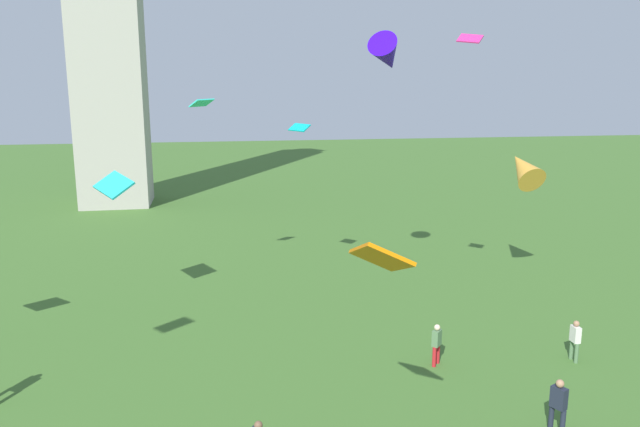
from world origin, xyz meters
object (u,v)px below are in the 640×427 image
object	(u,v)px
kite_flying_1	(114,185)
kite_flying_3	(523,168)
person_3	(575,338)
kite_flying_4	(202,103)
kite_flying_7	(299,127)
kite_flying_5	(381,258)
person_2	(558,403)
person_1	(437,342)
kite_flying_6	(387,56)
kite_flying_2	(470,38)

from	to	relation	value
kite_flying_1	kite_flying_3	bearing A→B (deg)	55.92
person_3	kite_flying_4	distance (m)	19.10
kite_flying_7	kite_flying_5	bearing A→B (deg)	132.50
kite_flying_1	kite_flying_4	size ratio (longest dim) A/B	1.54
person_2	kite_flying_3	distance (m)	15.03
kite_flying_4	person_2	bearing A→B (deg)	81.95
kite_flying_3	person_2	bearing A→B (deg)	64.35
person_1	kite_flying_6	xyz separation A→B (m)	(0.23, 7.64, 10.47)
person_1	kite_flying_1	world-z (taller)	kite_flying_1
kite_flying_7	kite_flying_3	bearing A→B (deg)	-145.21
kite_flying_7	kite_flying_2	bearing A→B (deg)	176.08
kite_flying_6	kite_flying_1	bearing A→B (deg)	35.14
kite_flying_1	kite_flying_2	distance (m)	15.91
kite_flying_6	person_2	bearing A→B (deg)	131.32
kite_flying_1	kite_flying_6	distance (m)	13.34
person_1	kite_flying_6	distance (m)	12.96
kite_flying_2	kite_flying_5	world-z (taller)	kite_flying_2
kite_flying_3	kite_flying_6	world-z (taller)	kite_flying_6
person_3	kite_flying_5	world-z (taller)	kite_flying_5
person_2	kite_flying_5	world-z (taller)	kite_flying_5
kite_flying_6	person_1	bearing A→B (deg)	122.45
person_2	kite_flying_2	bearing A→B (deg)	-28.56
kite_flying_1	kite_flying_7	world-z (taller)	kite_flying_7
person_1	person_3	distance (m)	5.17
kite_flying_6	kite_flying_7	size ratio (longest dim) A/B	2.41
person_3	kite_flying_4	xyz separation A→B (m)	(-13.23, 10.96, 8.36)
person_1	kite_flying_5	bearing A→B (deg)	-168.14
kite_flying_4	kite_flying_7	xyz separation A→B (m)	(4.66, -0.26, -1.20)
kite_flying_5	kite_flying_6	bearing A→B (deg)	161.49
kite_flying_4	kite_flying_7	size ratio (longest dim) A/B	1.11
kite_flying_2	kite_flying_7	world-z (taller)	kite_flying_2
person_1	kite_flying_1	size ratio (longest dim) A/B	0.82
kite_flying_2	kite_flying_6	bearing A→B (deg)	155.96
kite_flying_7	person_3	bearing A→B (deg)	173.81
person_1	kite_flying_7	xyz separation A→B (m)	(-3.44, 10.05, 7.16)
kite_flying_3	kite_flying_5	distance (m)	18.88
person_2	kite_flying_2	distance (m)	13.70
kite_flying_3	kite_flying_5	world-z (taller)	kite_flying_3
person_1	kite_flying_5	distance (m)	9.55
person_3	kite_flying_2	xyz separation A→B (m)	(-2.85, 4.11, 10.92)
kite_flying_6	kite_flying_2	bearing A→B (deg)	150.34
kite_flying_1	kite_flying_2	size ratio (longest dim) A/B	1.79
person_1	kite_flying_6	world-z (taller)	kite_flying_6
kite_flying_3	kite_flying_4	world-z (taller)	kite_flying_4
kite_flying_3	kite_flying_1	bearing A→B (deg)	0.03
kite_flying_3	kite_flying_6	xyz separation A→B (m)	(-7.29, -0.41, 5.31)
kite_flying_1	kite_flying_6	xyz separation A→B (m)	(12.16, 0.20, 5.49)
person_3	kite_flying_2	bearing A→B (deg)	38.03
kite_flying_2	kite_flying_4	bearing A→B (deg)	-173.61
person_3	kite_flying_3	size ratio (longest dim) A/B	0.64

